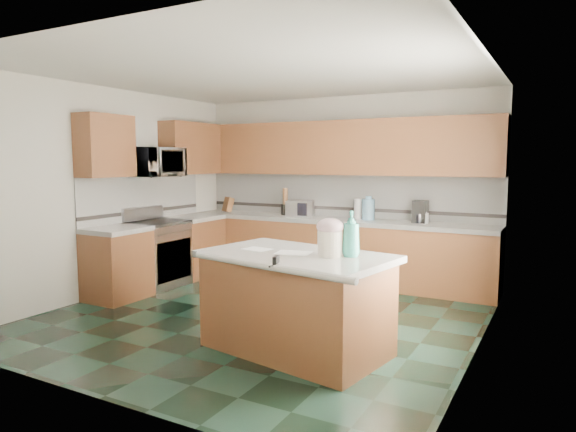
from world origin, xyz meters
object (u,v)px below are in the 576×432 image
Objects in this scene: island_base at (296,305)px; knife_block at (228,205)px; treat_jar at (330,244)px; island_top at (296,256)px; coffee_maker at (420,212)px; soap_bottle_island at (351,234)px; toaster_oven at (300,208)px.

knife_block is (-2.72, 2.79, 0.61)m from island_base.
island_base is 6.99× the size of treat_jar.
island_top is 5.64× the size of coffee_maker.
knife_block is (-3.23, 2.71, -0.08)m from soap_bottle_island.
island_base is 3.97× the size of soap_bottle_island.
coffee_maker reaches higher than toaster_oven.
island_base is at bearing 172.21° from soap_bottle_island.
coffee_maker is at bearing 18.59° from knife_block.
island_top reaches higher than island_base.
treat_jar is 0.76× the size of coffee_maker.
toaster_oven is (-1.40, 2.79, 0.15)m from island_top.
toaster_oven reaches higher than island_top.
island_base is 3.95m from knife_block.
soap_bottle_island reaches higher than island_top.
island_base is at bearing -96.37° from coffee_maker.
toaster_oven is at bearing 140.49° from treat_jar.
soap_bottle_island is at bearing -71.93° from toaster_oven.
treat_jar is 0.57× the size of soap_bottle_island.
treat_jar is 4.14m from knife_block.
island_base is 2.92m from coffee_maker.
toaster_oven is at bearing 107.95° from soap_bottle_island.
toaster_oven is at bearing 18.04° from knife_block.
treat_jar is (0.34, 0.00, 0.14)m from island_top.
island_top is (0.00, 0.00, 0.46)m from island_base.
soap_bottle_island reaches higher than island_base.
soap_bottle_island is at bearing -86.20° from coffee_maker.
soap_bottle_island is at bearing 19.27° from island_base.
coffee_maker is at bearing 107.03° from treat_jar.
island_top is at bearing -80.35° from toaster_oven.
toaster_oven is (-1.40, 2.79, 0.61)m from island_base.
island_top is 4.28× the size of toaster_oven.
knife_block is at bearing 144.26° from island_top.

